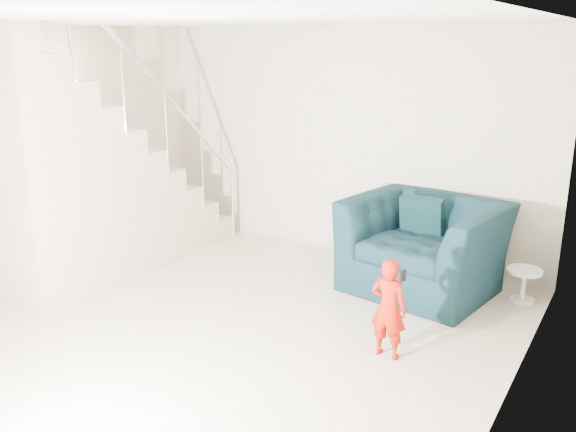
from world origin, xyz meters
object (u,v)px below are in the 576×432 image
at_px(toddler, 389,308).
at_px(staircase, 87,193).
at_px(armchair, 424,246).
at_px(side_table, 524,280).

height_order(toddler, staircase, staircase).
relative_size(armchair, side_table, 4.30).
bearing_deg(armchair, side_table, 22.10).
bearing_deg(staircase, side_table, 22.37).
bearing_deg(toddler, side_table, -110.76).
bearing_deg(staircase, armchair, 24.99).
bearing_deg(toddler, armchair, -79.04).
xyz_separation_m(armchair, staircase, (-3.27, -1.53, 0.47)).
bearing_deg(toddler, staircase, 2.09).
height_order(side_table, staircase, staircase).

